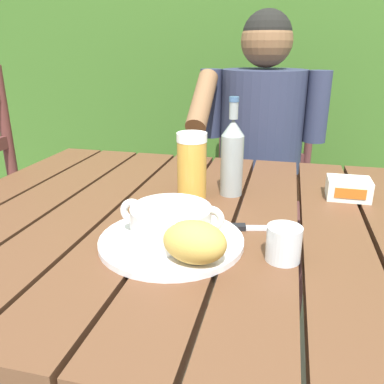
% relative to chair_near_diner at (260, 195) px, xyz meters
% --- Properties ---
extents(dining_table, '(1.24, 0.98, 0.75)m').
position_rel_chair_near_diner_xyz_m(dining_table, '(-0.07, -0.93, 0.19)').
color(dining_table, brown).
rests_on(dining_table, ground_plane).
extents(hedge_backdrop, '(3.44, 0.98, 2.87)m').
position_rel_chair_near_diner_xyz_m(hedge_backdrop, '(-0.12, 0.70, 0.76)').
color(hedge_backdrop, '#375F21').
rests_on(hedge_backdrop, ground_plane).
extents(chair_near_diner, '(0.44, 0.44, 0.92)m').
position_rel_chair_near_diner_xyz_m(chair_near_diner, '(0.00, 0.00, 0.00)').
color(chair_near_diner, '#542C2B').
rests_on(chair_near_diner, ground_plane).
extents(person_eating, '(0.48, 0.47, 1.23)m').
position_rel_chair_near_diner_xyz_m(person_eating, '(-0.00, -0.20, 0.26)').
color(person_eating, '#2C324B').
rests_on(person_eating, ground_plane).
extents(serving_plate, '(0.27, 0.27, 0.01)m').
position_rel_chair_near_diner_xyz_m(serving_plate, '(-0.10, -1.07, 0.29)').
color(serving_plate, white).
rests_on(serving_plate, dining_table).
extents(soup_bowl, '(0.20, 0.15, 0.07)m').
position_rel_chair_near_diner_xyz_m(soup_bowl, '(-0.10, -1.07, 0.33)').
color(soup_bowl, white).
rests_on(soup_bowl, serving_plate).
extents(bread_roll, '(0.12, 0.10, 0.07)m').
position_rel_chair_near_diner_xyz_m(bread_roll, '(-0.04, -1.15, 0.33)').
color(bread_roll, gold).
rests_on(bread_roll, serving_plate).
extents(beer_glass, '(0.07, 0.07, 0.16)m').
position_rel_chair_near_diner_xyz_m(beer_glass, '(-0.12, -0.82, 0.36)').
color(beer_glass, gold).
rests_on(beer_glass, dining_table).
extents(beer_bottle, '(0.06, 0.06, 0.24)m').
position_rel_chair_near_diner_xyz_m(beer_bottle, '(-0.03, -0.78, 0.38)').
color(beer_bottle, gray).
rests_on(beer_bottle, dining_table).
extents(water_glass_small, '(0.06, 0.06, 0.06)m').
position_rel_chair_near_diner_xyz_m(water_glass_small, '(0.11, -1.09, 0.32)').
color(water_glass_small, silver).
rests_on(water_glass_small, dining_table).
extents(butter_tub, '(0.10, 0.08, 0.05)m').
position_rel_chair_near_diner_xyz_m(butter_tub, '(0.26, -0.74, 0.31)').
color(butter_tub, white).
rests_on(butter_tub, dining_table).
extents(table_knife, '(0.16, 0.05, 0.01)m').
position_rel_chair_near_diner_xyz_m(table_knife, '(0.03, -0.98, 0.29)').
color(table_knife, silver).
rests_on(table_knife, dining_table).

